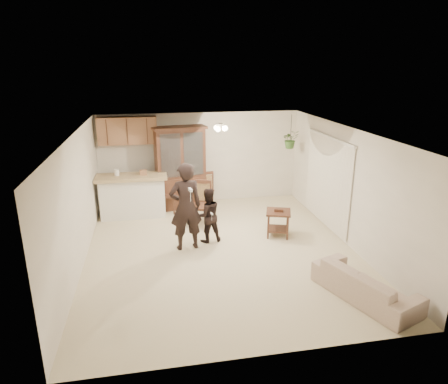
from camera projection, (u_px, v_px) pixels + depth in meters
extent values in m
plane|color=beige|center=(221.00, 250.00, 8.41)|extent=(6.50, 6.50, 0.00)
cube|color=silver|center=(220.00, 132.00, 7.65)|extent=(5.50, 6.50, 0.02)
cube|color=beige|center=(200.00, 158.00, 11.07)|extent=(5.50, 0.02, 2.50)
cube|color=beige|center=(266.00, 273.00, 4.99)|extent=(5.50, 0.02, 2.50)
cube|color=beige|center=(78.00, 202.00, 7.55)|extent=(0.02, 6.50, 2.50)
cube|color=beige|center=(347.00, 187.00, 8.51)|extent=(0.02, 6.50, 2.50)
cube|color=white|center=(133.00, 198.00, 10.14)|extent=(1.60, 0.55, 1.00)
cube|color=tan|center=(131.00, 177.00, 9.97)|extent=(1.75, 0.70, 0.08)
cube|color=brown|center=(127.00, 131.00, 10.31)|extent=(1.50, 0.34, 0.70)
imported|color=#396127|center=(290.00, 139.00, 10.49)|extent=(0.43, 0.37, 0.48)
cylinder|color=black|center=(291.00, 127.00, 10.39)|extent=(0.01, 0.01, 0.65)
imported|color=beige|center=(366.00, 279.00, 6.59)|extent=(1.35, 2.01, 0.73)
imported|color=black|center=(186.00, 208.00, 8.24)|extent=(0.71, 0.52, 1.80)
imported|color=black|center=(208.00, 212.00, 8.64)|extent=(0.73, 0.61, 1.35)
cube|color=#3A2115|center=(181.00, 192.00, 10.83)|extent=(1.36, 0.73, 0.86)
cube|color=#3A2115|center=(180.00, 153.00, 10.50)|extent=(1.35, 0.67, 1.29)
cube|color=silver|center=(180.00, 153.00, 10.50)|extent=(1.10, 0.21, 1.13)
cube|color=#3A2115|center=(179.00, 128.00, 10.30)|extent=(1.47, 0.77, 0.06)
cube|color=#3A2115|center=(278.00, 212.00, 8.96)|extent=(0.68, 0.68, 0.04)
cube|color=#3A2115|center=(278.00, 229.00, 9.09)|extent=(0.57, 0.57, 0.03)
cube|color=#3A2115|center=(279.00, 210.00, 8.95)|extent=(0.22, 0.18, 0.06)
cube|color=#3A2115|center=(167.00, 195.00, 10.44)|extent=(0.53, 0.53, 0.05)
cube|color=#A37951|center=(166.00, 185.00, 10.35)|extent=(0.35, 0.09, 0.41)
cube|color=#3A2115|center=(166.00, 175.00, 10.27)|extent=(0.43, 0.10, 0.08)
cube|color=#3A2115|center=(200.00, 206.00, 9.58)|extent=(0.64, 0.64, 0.05)
cube|color=#A37951|center=(200.00, 195.00, 9.49)|extent=(0.34, 0.18, 0.42)
cube|color=#3A2115|center=(200.00, 184.00, 9.40)|extent=(0.42, 0.22, 0.08)
cube|color=#3A2115|center=(204.00, 189.00, 11.06)|extent=(0.51, 0.51, 0.05)
cube|color=#A37951|center=(204.00, 180.00, 10.97)|extent=(0.32, 0.10, 0.38)
cube|color=#3A2115|center=(204.00, 172.00, 10.90)|extent=(0.39, 0.12, 0.08)
cube|color=white|center=(190.00, 190.00, 7.69)|extent=(0.07, 0.17, 0.05)
cube|color=white|center=(212.00, 214.00, 8.37)|extent=(0.05, 0.11, 0.03)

